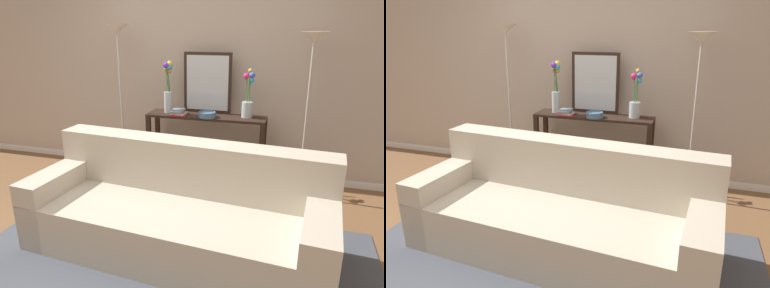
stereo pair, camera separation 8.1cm
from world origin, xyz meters
TOP-DOWN VIEW (x-y plane):
  - ground_plane at (0.00, 0.00)m, footprint 16.00×16.00m
  - back_wall at (0.00, 1.91)m, footprint 12.00×0.15m
  - area_rug at (0.44, -0.03)m, footprint 3.24×1.65m
  - couch at (0.44, 0.14)m, footprint 2.53×1.11m
  - console_table at (0.32, 1.53)m, footprint 1.37×0.33m
  - floor_lamp_left at (-0.70, 1.45)m, footprint 0.28×0.28m
  - floor_lamp_right at (1.42, 1.45)m, footprint 0.28×0.28m
  - wall_mirror at (0.30, 1.67)m, footprint 0.56×0.02m
  - vase_tall_flowers at (-0.14, 1.53)m, footprint 0.12×0.12m
  - vase_short_flowers at (0.79, 1.56)m, footprint 0.13×0.13m
  - fruit_bowl at (0.36, 1.44)m, footprint 0.19×0.19m
  - book_stack at (0.02, 1.44)m, footprint 0.19×0.18m
  - book_row_under_console at (-0.04, 1.53)m, footprint 0.39×0.18m

SIDE VIEW (x-z plane):
  - ground_plane at x=0.00m, z-range -0.02..0.00m
  - area_rug at x=0.44m, z-range 0.00..0.01m
  - book_row_under_console at x=-0.04m, z-range -0.01..0.12m
  - couch at x=0.44m, z-range -0.13..0.75m
  - console_table at x=0.32m, z-range 0.15..0.99m
  - fruit_bowl at x=0.36m, z-range 0.83..0.90m
  - book_stack at x=0.02m, z-range 0.83..0.90m
  - vase_short_flowers at x=0.79m, z-range 0.75..1.29m
  - vase_tall_flowers at x=-0.14m, z-range 0.81..1.41m
  - wall_mirror at x=0.30m, z-range 0.83..1.53m
  - back_wall at x=0.00m, z-range 0.00..2.68m
  - floor_lamp_right at x=1.42m, z-range 0.50..2.26m
  - floor_lamp_left at x=-0.70m, z-range 0.52..2.35m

